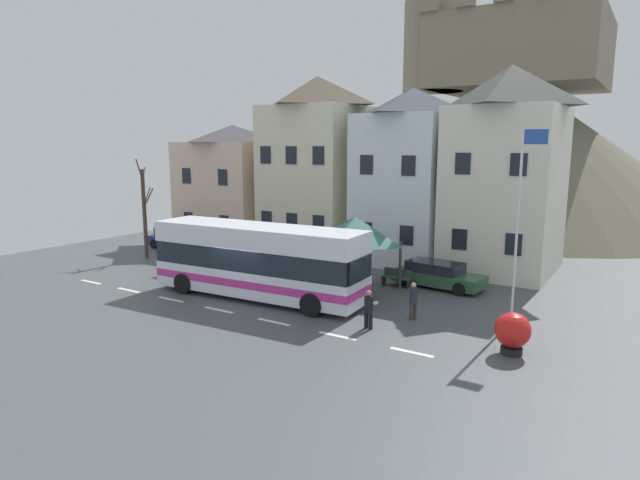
% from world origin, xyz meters
% --- Properties ---
extents(ground_plane, '(40.00, 60.00, 0.07)m').
position_xyz_m(ground_plane, '(0.00, -0.00, -0.03)').
color(ground_plane, '#494D50').
extents(townhouse_00, '(6.96, 6.15, 8.52)m').
position_xyz_m(townhouse_00, '(-11.29, 12.04, 4.26)').
color(townhouse_00, beige).
rests_on(townhouse_00, ground_plane).
extents(townhouse_01, '(6.03, 6.00, 11.50)m').
position_xyz_m(townhouse_01, '(-3.81, 11.97, 5.75)').
color(townhouse_01, beige).
rests_on(townhouse_01, ground_plane).
extents(townhouse_02, '(5.14, 6.90, 10.45)m').
position_xyz_m(townhouse_02, '(2.75, 12.42, 5.23)').
color(townhouse_02, silver).
rests_on(townhouse_02, ground_plane).
extents(townhouse_03, '(5.52, 6.97, 11.35)m').
position_xyz_m(townhouse_03, '(8.41, 12.45, 5.68)').
color(townhouse_03, silver).
rests_on(townhouse_03, ground_plane).
extents(hilltop_castle, '(36.08, 36.08, 20.01)m').
position_xyz_m(hilltop_castle, '(3.76, 34.48, 7.23)').
color(hilltop_castle, '#625E4A').
rests_on(hilltop_castle, ground_plane).
extents(transit_bus, '(10.66, 3.13, 3.42)m').
position_xyz_m(transit_bus, '(0.25, 0.56, 1.73)').
color(transit_bus, white).
rests_on(transit_bus, ground_plane).
extents(bus_shelter, '(3.60, 3.60, 3.70)m').
position_xyz_m(bus_shelter, '(3.53, 3.98, 3.03)').
color(bus_shelter, '#473D33').
rests_on(bus_shelter, ground_plane).
extents(parked_car_00, '(4.63, 2.25, 1.28)m').
position_xyz_m(parked_car_00, '(6.67, 6.93, 0.63)').
color(parked_car_00, '#2B5537').
rests_on(parked_car_00, ground_plane).
extents(parked_car_01, '(4.00, 2.02, 1.45)m').
position_xyz_m(parked_car_01, '(-12.32, 7.09, 0.70)').
color(parked_car_01, navy).
rests_on(parked_car_01, ground_plane).
extents(parked_car_02, '(4.60, 2.22, 1.19)m').
position_xyz_m(parked_car_02, '(-6.47, 6.64, 0.60)').
color(parked_car_02, navy).
rests_on(parked_car_02, ground_plane).
extents(pedestrian_00, '(0.37, 0.34, 1.55)m').
position_xyz_m(pedestrian_00, '(6.60, -0.52, 0.84)').
color(pedestrian_00, black).
rests_on(pedestrian_00, ground_plane).
extents(pedestrian_01, '(0.32, 0.32, 1.56)m').
position_xyz_m(pedestrian_01, '(7.63, 1.45, 0.90)').
color(pedestrian_01, '#38332D').
rests_on(pedestrian_01, ground_plane).
extents(pedestrian_02, '(0.33, 0.32, 1.59)m').
position_xyz_m(pedestrian_02, '(5.13, 2.39, 0.88)').
color(pedestrian_02, '#2D2D38').
rests_on(pedestrian_02, ground_plane).
extents(public_bench, '(1.54, 0.48, 0.87)m').
position_xyz_m(public_bench, '(4.85, 5.98, 0.47)').
color(public_bench, '#33473D').
rests_on(public_bench, ground_plane).
extents(flagpole, '(0.95, 0.10, 7.74)m').
position_xyz_m(flagpole, '(11.21, 3.26, 4.44)').
color(flagpole, silver).
rests_on(flagpole, ground_plane).
extents(harbour_buoy, '(1.22, 1.22, 1.47)m').
position_xyz_m(harbour_buoy, '(11.95, -0.19, 0.81)').
color(harbour_buoy, black).
rests_on(harbour_buoy, ground_plane).
extents(bare_tree_00, '(1.54, 0.98, 6.22)m').
position_xyz_m(bare_tree_00, '(-11.43, 3.80, 3.01)').
color(bare_tree_00, '#47382D').
rests_on(bare_tree_00, ground_plane).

